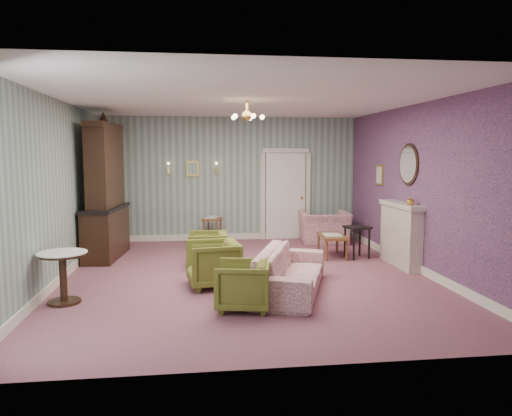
{
  "coord_description": "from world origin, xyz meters",
  "views": [
    {
      "loc": [
        -0.85,
        -7.81,
        2.03
      ],
      "look_at": [
        0.2,
        0.4,
        1.1
      ],
      "focal_mm": 33.61,
      "sensor_mm": 36.0,
      "label": 1
    }
  ],
  "objects": [
    {
      "name": "floor",
      "position": [
        0.0,
        0.0,
        0.0
      ],
      "size": [
        7.0,
        7.0,
        0.0
      ],
      "primitive_type": "plane",
      "color": "#8C5162",
      "rests_on": "ground"
    },
    {
      "name": "ceiling",
      "position": [
        0.0,
        0.0,
        2.9
      ],
      "size": [
        7.0,
        7.0,
        0.0
      ],
      "primitive_type": "plane",
      "rotation": [
        3.14,
        0.0,
        0.0
      ],
      "color": "white",
      "rests_on": "ground"
    },
    {
      "name": "wall_back",
      "position": [
        0.0,
        3.5,
        1.45
      ],
      "size": [
        6.0,
        0.0,
        6.0
      ],
      "primitive_type": "plane",
      "rotation": [
        1.57,
        0.0,
        0.0
      ],
      "color": "slate",
      "rests_on": "ground"
    },
    {
      "name": "wall_front",
      "position": [
        0.0,
        -3.5,
        1.45
      ],
      "size": [
        6.0,
        0.0,
        6.0
      ],
      "primitive_type": "plane",
      "rotation": [
        -1.57,
        0.0,
        0.0
      ],
      "color": "slate",
      "rests_on": "ground"
    },
    {
      "name": "wall_left",
      "position": [
        -3.0,
        0.0,
        1.45
      ],
      "size": [
        0.0,
        7.0,
        7.0
      ],
      "primitive_type": "plane",
      "rotation": [
        1.57,
        0.0,
        1.57
      ],
      "color": "slate",
      "rests_on": "ground"
    },
    {
      "name": "wall_right",
      "position": [
        3.0,
        0.0,
        1.45
      ],
      "size": [
        0.0,
        7.0,
        7.0
      ],
      "primitive_type": "plane",
      "rotation": [
        1.57,
        0.0,
        -1.57
      ],
      "color": "slate",
      "rests_on": "ground"
    },
    {
      "name": "wall_right_floral",
      "position": [
        2.98,
        0.0,
        1.45
      ],
      "size": [
        0.0,
        7.0,
        7.0
      ],
      "primitive_type": "plane",
      "rotation": [
        1.57,
        0.0,
        -1.57
      ],
      "color": "#B2598C",
      "rests_on": "ground"
    },
    {
      "name": "door",
      "position": [
        1.3,
        3.46,
        1.08
      ],
      "size": [
        1.12,
        0.12,
        2.16
      ],
      "primitive_type": null,
      "color": "white",
      "rests_on": "floor"
    },
    {
      "name": "olive_chair_a",
      "position": [
        -0.24,
        -1.72,
        0.35
      ],
      "size": [
        0.75,
        0.79,
        0.7
      ],
      "primitive_type": "imported",
      "rotation": [
        0.0,
        0.0,
        -1.75
      ],
      "color": "brown",
      "rests_on": "floor"
    },
    {
      "name": "olive_chair_b",
      "position": [
        -0.59,
        -0.57,
        0.39
      ],
      "size": [
        0.81,
        0.85,
        0.78
      ],
      "primitive_type": "imported",
      "rotation": [
        0.0,
        0.0,
        -1.44
      ],
      "color": "brown",
      "rests_on": "floor"
    },
    {
      "name": "olive_chair_c",
      "position": [
        -0.64,
        0.76,
        0.35
      ],
      "size": [
        0.66,
        0.7,
        0.7
      ],
      "primitive_type": "imported",
      "rotation": [
        0.0,
        0.0,
        -1.61
      ],
      "color": "brown",
      "rests_on": "floor"
    },
    {
      "name": "sofa_chintz",
      "position": [
        0.54,
        -0.99,
        0.42
      ],
      "size": [
        1.31,
        2.24,
        0.84
      ],
      "primitive_type": "imported",
      "rotation": [
        0.0,
        0.0,
        1.23
      ],
      "color": "#9D3F5F",
      "rests_on": "floor"
    },
    {
      "name": "wingback_chair",
      "position": [
        2.09,
        2.78,
        0.48
      ],
      "size": [
        1.17,
        0.81,
        0.97
      ],
      "primitive_type": "imported",
      "rotation": [
        0.0,
        0.0,
        3.05
      ],
      "color": "#9D3F5F",
      "rests_on": "floor"
    },
    {
      "name": "dresser",
      "position": [
        -2.6,
        1.79,
        1.39
      ],
      "size": [
        0.73,
        1.72,
        2.78
      ],
      "primitive_type": null,
      "rotation": [
        0.0,
        0.0,
        -0.09
      ],
      "color": "black",
      "rests_on": "floor"
    },
    {
      "name": "fireplace",
      "position": [
        2.86,
        0.4,
        0.58
      ],
      "size": [
        0.3,
        1.4,
        1.16
      ],
      "primitive_type": null,
      "color": "beige",
      "rests_on": "floor"
    },
    {
      "name": "mantel_vase",
      "position": [
        2.84,
        0.0,
        1.23
      ],
      "size": [
        0.15,
        0.15,
        0.15
      ],
      "primitive_type": "imported",
      "color": "gold",
      "rests_on": "fireplace"
    },
    {
      "name": "oval_mirror",
      "position": [
        2.96,
        0.4,
        1.85
      ],
      "size": [
        0.04,
        0.76,
        0.84
      ],
      "primitive_type": null,
      "color": "white",
      "rests_on": "wall_right"
    },
    {
      "name": "framed_print",
      "position": [
        2.97,
        1.75,
        1.6
      ],
      "size": [
        0.04,
        0.34,
        0.42
      ],
      "primitive_type": null,
      "color": "gold",
      "rests_on": "wall_right"
    },
    {
      "name": "coffee_table",
      "position": [
        1.84,
        1.28,
        0.22
      ],
      "size": [
        0.53,
        0.9,
        0.45
      ],
      "primitive_type": null,
      "rotation": [
        0.0,
        0.0,
        -0.05
      ],
      "color": "brown",
      "rests_on": "floor"
    },
    {
      "name": "side_table_black",
      "position": [
        2.28,
        1.1,
        0.32
      ],
      "size": [
        0.5,
        0.5,
        0.63
      ],
      "primitive_type": null,
      "rotation": [
        0.0,
        0.0,
        0.21
      ],
      "color": "black",
      "rests_on": "floor"
    },
    {
      "name": "pedestal_table",
      "position": [
        -2.65,
        -1.16,
        0.36
      ],
      "size": [
        0.78,
        0.78,
        0.72
      ],
      "primitive_type": null,
      "rotation": [
        0.0,
        0.0,
        0.2
      ],
      "color": "black",
      "rests_on": "floor"
    },
    {
      "name": "nesting_table",
      "position": [
        -0.47,
        3.0,
        0.32
      ],
      "size": [
        0.52,
        0.59,
        0.64
      ],
      "primitive_type": null,
      "rotation": [
        0.0,
        0.0,
        -0.31
      ],
      "color": "brown",
      "rests_on": "floor"
    },
    {
      "name": "gilt_mirror_back",
      "position": [
        -0.9,
        3.46,
        1.7
      ],
      "size": [
        0.28,
        0.06,
        0.36
      ],
      "primitive_type": null,
      "color": "gold",
      "rests_on": "wall_back"
    },
    {
      "name": "sconce_left",
      "position": [
        -1.45,
        3.44,
        1.7
      ],
      "size": [
        0.16,
        0.12,
        0.3
      ],
      "primitive_type": null,
      "color": "gold",
      "rests_on": "wall_back"
    },
    {
      "name": "sconce_right",
      "position": [
        -0.35,
        3.44,
        1.7
      ],
      "size": [
        0.16,
        0.12,
        0.3
      ],
      "primitive_type": null,
      "color": "gold",
      "rests_on": "wall_back"
    },
    {
      "name": "chandelier",
      "position": [
        0.0,
        0.0,
        2.63
      ],
      "size": [
        0.56,
        0.56,
        0.36
      ],
      "primitive_type": null,
      "color": "gold",
      "rests_on": "ceiling"
    },
    {
      "name": "burgundy_cushion",
      "position": [
        2.04,
        2.63,
        0.48
      ],
      "size": [
        0.41,
        0.28,
        0.39
      ],
      "primitive_type": "cube",
      "rotation": [
        0.17,
        0.0,
        -0.35
      ],
      "color": "maroon",
      "rests_on": "wingback_chair"
    }
  ]
}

